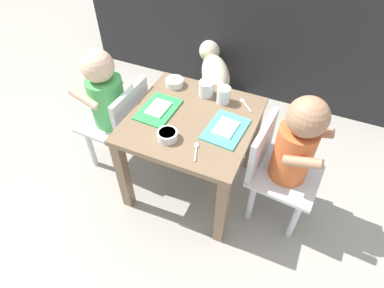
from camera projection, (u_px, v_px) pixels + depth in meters
ground_plane at (192, 183)px, 1.71m from camera, size 7.00×7.00×0.00m
kitchen_cabinet_back at (260, 7)px, 2.02m from camera, size 2.25×0.39×1.02m
dining_table at (192, 133)px, 1.45m from camera, size 0.53×0.53×0.45m
seated_child_left at (109, 99)px, 1.53m from camera, size 0.29×0.29×0.67m
seated_child_right at (292, 149)px, 1.29m from camera, size 0.30×0.30×0.68m
dog at (214, 71)px, 2.05m from camera, size 0.34×0.44×0.33m
food_tray_left at (158, 109)px, 1.42m from camera, size 0.15×0.21×0.02m
food_tray_right at (226, 129)px, 1.33m from camera, size 0.16×0.21×0.02m
water_cup_left at (206, 89)px, 1.48m from camera, size 0.07×0.07×0.07m
water_cup_right at (223, 96)px, 1.44m from camera, size 0.06×0.06×0.07m
cereal_bowl_right_side at (167, 135)px, 1.29m from camera, size 0.08×0.08×0.04m
veggie_bowl_far at (174, 82)px, 1.54m from camera, size 0.08×0.08×0.03m
spoon_by_left_tray at (196, 150)px, 1.26m from camera, size 0.05×0.10×0.01m
spoon_by_right_tray at (245, 104)px, 1.45m from camera, size 0.08×0.08×0.01m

